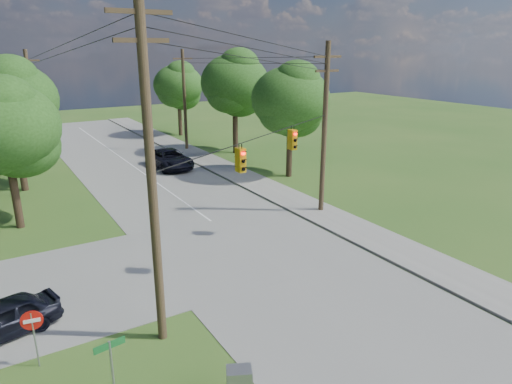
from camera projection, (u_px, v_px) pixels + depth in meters
ground at (274, 307)px, 18.60m from camera, size 140.00×140.00×0.00m
main_road at (253, 251)px, 23.66m from camera, size 10.00×100.00×0.03m
sidewalk_east at (350, 225)px, 26.96m from camera, size 2.60×100.00×0.12m
pole_sw at (151, 173)px, 14.77m from camera, size 2.00×0.32×12.00m
pole_ne at (325, 127)px, 27.87m from camera, size 2.00×0.32×10.50m
pole_north_e at (185, 100)px, 45.91m from camera, size 2.00×0.32×10.00m
pole_north_w at (33, 109)px, 39.04m from camera, size 2.00×0.32×10.00m
power_lines at (187, 65)px, 25.99m from camera, size 13.93×29.62×4.93m
traffic_signals at (269, 148)px, 21.81m from camera, size 4.91×3.27×1.05m
tree_w_near at (4, 127)px, 25.09m from camera, size 6.00×6.00×8.40m
tree_w_mid at (11, 100)px, 31.91m from camera, size 6.40×6.40×9.22m
tree_e_near at (290, 99)px, 35.69m from camera, size 6.20×6.20×8.81m
tree_e_mid at (235, 83)px, 43.89m from camera, size 6.60×6.60×9.64m
tree_e_far at (178, 85)px, 53.48m from camera, size 5.80×5.80×8.32m
car_cross_dark at (1, 319)px, 16.48m from camera, size 4.33×2.58×1.38m
car_main_north at (170, 159)px, 39.88m from camera, size 2.72×5.82×1.61m
do_not_enter_sign at (33, 326)px, 14.66m from camera, size 0.69×0.17×2.10m
street_name_sign at (113, 375)px, 12.09m from camera, size 0.85×0.16×2.84m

